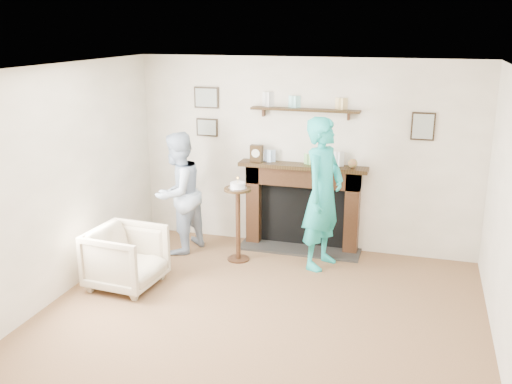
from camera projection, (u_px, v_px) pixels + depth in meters
ground at (249, 336)px, 5.48m from camera, size 5.00×5.00×0.00m
room_shell at (269, 157)px, 5.66m from camera, size 4.54×5.02×2.52m
armchair at (128, 285)px, 6.55m from camera, size 0.82×0.80×0.69m
man at (180, 250)px, 7.57m from camera, size 0.78×0.90×1.59m
woman at (320, 265)px, 7.12m from camera, size 0.63×0.78×1.86m
pedestal_table at (238, 210)px, 7.09m from camera, size 0.34×0.34×1.09m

